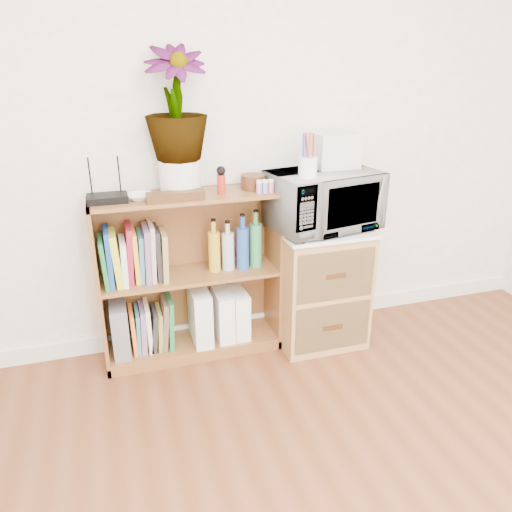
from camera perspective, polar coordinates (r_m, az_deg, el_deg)
name	(u,v)px	position (r m, az deg, el deg)	size (l,w,h in m)	color
skirting_board	(244,322)	(3.20, -1.36, -7.56)	(4.00, 0.02, 0.10)	white
bookshelf	(190,277)	(2.82, -7.52, -2.39)	(1.00, 0.30, 0.95)	brown
wicker_unit	(318,286)	(3.00, 7.10, -3.37)	(0.50, 0.45, 0.70)	#9E7542
microwave	(323,200)	(2.81, 7.69, 6.34)	(0.58, 0.39, 0.32)	white
pen_cup	(308,167)	(2.61, 5.93, 10.06)	(0.10, 0.10, 0.11)	white
small_appliance	(335,150)	(2.88, 8.99, 11.88)	(0.24, 0.20, 0.19)	silver
router	(107,198)	(2.60, -16.63, 6.34)	(0.20, 0.13, 0.04)	black
white_bowl	(140,197)	(2.60, -13.11, 6.62)	(0.13, 0.13, 0.03)	white
plant_pot	(180,177)	(2.65, -8.67, 8.90)	(0.21, 0.21, 0.18)	silver
potted_plant	(176,104)	(2.59, -9.16, 16.80)	(0.31, 0.31, 0.55)	#356729
trinket_box	(176,196)	(2.54, -9.18, 6.77)	(0.29, 0.07, 0.05)	#39220F
kokeshi_doll	(221,184)	(2.64, -3.99, 8.17)	(0.04, 0.04, 0.10)	#A32514
wooden_bowl	(253,182)	(2.73, -0.37, 8.47)	(0.13, 0.13, 0.08)	#3C1D10
paint_jars	(265,188)	(2.65, 1.04, 7.77)	(0.10, 0.04, 0.05)	pink
file_box	(120,327)	(2.90, -15.31, -7.88)	(0.09, 0.24, 0.30)	slate
magazine_holder_left	(200,315)	(2.92, -6.40, -6.71)	(0.10, 0.26, 0.32)	white
magazine_holder_mid	(223,314)	(2.95, -3.82, -6.64)	(0.09, 0.23, 0.29)	white
magazine_holder_right	(239,312)	(2.98, -2.01, -6.46)	(0.09, 0.23, 0.28)	white
cookbooks	(134,255)	(2.72, -13.77, 0.06)	(0.34, 0.20, 0.31)	#1E712C
liquor_bottles	(250,241)	(2.82, -0.72, 1.71)	(0.47, 0.07, 0.32)	gold
lower_books	(152,326)	(2.92, -11.76, -7.83)	(0.24, 0.19, 0.29)	orange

